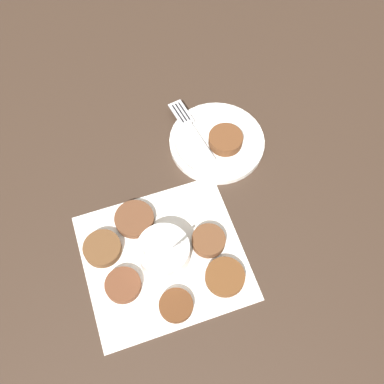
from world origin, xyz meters
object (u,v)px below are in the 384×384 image
object	(u,v)px
sauce_bowl	(164,253)
serving_plate	(217,141)
fritter_on_plate	(226,140)
fork	(189,124)

from	to	relation	value
sauce_bowl	serving_plate	distance (m)	0.26
sauce_bowl	fritter_on_plate	size ratio (longest dim) A/B	1.47
serving_plate	fritter_on_plate	bearing A→B (deg)	124.13
fritter_on_plate	fork	world-z (taller)	fritter_on_plate
sauce_bowl	serving_plate	xyz separation A→B (m)	(-0.18, -0.19, -0.02)
fork	serving_plate	bearing A→B (deg)	127.72
serving_plate	fork	xyz separation A→B (m)	(0.04, -0.05, 0.01)
serving_plate	fork	size ratio (longest dim) A/B	1.15
fritter_on_plate	fork	xyz separation A→B (m)	(0.05, -0.07, -0.01)
serving_plate	fritter_on_plate	distance (m)	0.03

